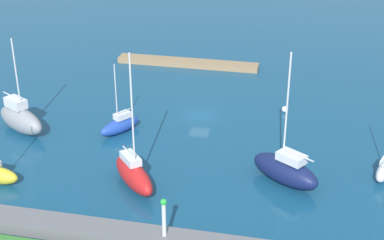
% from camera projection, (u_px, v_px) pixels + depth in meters
% --- Properties ---
extents(water, '(160.00, 160.00, 0.00)m').
position_uv_depth(water, '(200.00, 115.00, 74.64)').
color(water, navy).
rests_on(water, ground).
extents(pier_dock, '(22.21, 2.51, 0.86)m').
position_uv_depth(pier_dock, '(188.00, 63.00, 90.89)').
color(pier_dock, '#997A56').
rests_on(pier_dock, ground).
extents(breakwater, '(66.49, 2.69, 1.18)m').
position_uv_depth(breakwater, '(138.00, 237.00, 50.65)').
color(breakwater, slate).
rests_on(breakwater, ground).
extents(harbor_beacon, '(0.56, 0.56, 3.73)m').
position_uv_depth(harbor_beacon, '(164.00, 215.00, 49.00)').
color(harbor_beacon, silver).
rests_on(harbor_beacon, breakwater).
extents(sailboat_red_far_south, '(6.70, 7.19, 14.48)m').
position_uv_depth(sailboat_red_far_south, '(134.00, 174.00, 58.68)').
color(sailboat_red_far_south, red).
rests_on(sailboat_red_far_south, water).
extents(sailboat_blue_lone_south, '(4.57, 5.66, 8.86)m').
position_uv_depth(sailboat_blue_lone_south, '(120.00, 125.00, 69.79)').
color(sailboat_blue_lone_south, '#2347B2').
rests_on(sailboat_blue_lone_south, water).
extents(sailboat_navy_near_pier, '(8.14, 6.68, 14.07)m').
position_uv_depth(sailboat_navy_near_pier, '(286.00, 170.00, 59.25)').
color(sailboat_navy_near_pier, '#141E4C').
rests_on(sailboat_navy_near_pier, water).
extents(sailboat_gray_outer_mooring, '(8.05, 6.00, 11.86)m').
position_uv_depth(sailboat_gray_outer_mooring, '(21.00, 119.00, 69.70)').
color(sailboat_gray_outer_mooring, gray).
rests_on(sailboat_gray_outer_mooring, water).
extents(mooring_buoy_white, '(0.84, 0.84, 0.84)m').
position_uv_depth(mooring_buoy_white, '(285.00, 109.00, 75.23)').
color(mooring_buoy_white, white).
rests_on(mooring_buoy_white, water).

